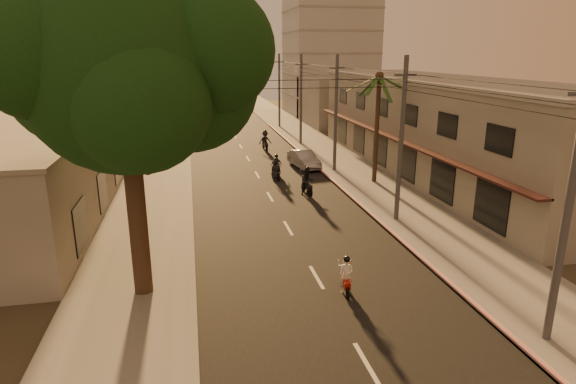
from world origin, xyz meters
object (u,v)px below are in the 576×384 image
object	(u,v)px
scooter_red	(346,276)
scooter_mid_a	(307,182)
parked_car	(304,159)
scooter_mid_b	(276,165)
scooter_far_a	(276,170)
broadleaf_tree	(136,72)
scooter_far_b	(265,141)
palm_tree	(379,82)

from	to	relation	value
scooter_red	scooter_mid_a	world-z (taller)	scooter_mid_a
scooter_mid_a	parked_car	distance (m)	7.78
scooter_mid_a	parked_car	bearing A→B (deg)	71.79
scooter_mid_b	scooter_far_a	bearing A→B (deg)	-109.86
scooter_mid_a	scooter_red	bearing A→B (deg)	-103.86
broadleaf_tree	parked_car	xyz separation A→B (m)	(10.72, 19.56, -7.77)
scooter_far_b	scooter_far_a	bearing A→B (deg)	-98.87
broadleaf_tree	scooter_mid_b	bearing A→B (deg)	65.51
scooter_far_a	parked_car	distance (m)	4.55
scooter_far_b	parked_car	bearing A→B (deg)	-79.71
broadleaf_tree	scooter_far_a	distance (m)	19.47
broadleaf_tree	scooter_far_a	world-z (taller)	broadleaf_tree
scooter_mid_a	palm_tree	bearing A→B (deg)	12.74
scooter_mid_a	broadleaf_tree	bearing A→B (deg)	-134.00
broadleaf_tree	parked_car	size ratio (longest dim) A/B	2.72
palm_tree	scooter_mid_b	size ratio (longest dim) A/B	5.06
scooter_far_a	scooter_far_b	xyz separation A→B (m)	(0.96, 11.28, 0.16)
scooter_mid_a	scooter_mid_b	bearing A→B (deg)	93.47
scooter_far_a	scooter_mid_b	bearing A→B (deg)	69.15
broadleaf_tree	parked_car	bearing A→B (deg)	61.28
palm_tree	scooter_far_b	world-z (taller)	palm_tree
scooter_mid_a	parked_car	world-z (taller)	scooter_mid_a
palm_tree	scooter_red	distance (m)	18.27
palm_tree	scooter_red	world-z (taller)	palm_tree
broadleaf_tree	scooter_far_a	xyz separation A→B (m)	(7.77, 16.10, -7.73)
palm_tree	scooter_far_b	bearing A→B (deg)	113.51
parked_car	palm_tree	bearing A→B (deg)	-63.91
palm_tree	scooter_far_a	distance (m)	9.64
broadleaf_tree	scooter_mid_b	size ratio (longest dim) A/B	7.47
scooter_mid_b	scooter_far_a	world-z (taller)	scooter_far_a
broadleaf_tree	scooter_mid_a	distance (m)	16.86
palm_tree	scooter_far_a	world-z (taller)	palm_tree
scooter_red	scooter_far_b	distance (m)	29.05
broadleaf_tree	scooter_far_b	world-z (taller)	broadleaf_tree
scooter_far_a	scooter_far_b	size ratio (longest dim) A/B	0.83
scooter_far_b	scooter_mid_a	bearing A→B (deg)	-92.44
scooter_red	scooter_far_a	world-z (taller)	scooter_far_a
scooter_far_a	scooter_mid_a	bearing A→B (deg)	-80.99
palm_tree	scooter_mid_a	distance (m)	8.55
palm_tree	scooter_far_a	bearing A→B (deg)	161.86
broadleaf_tree	palm_tree	world-z (taller)	broadleaf_tree
scooter_mid_b	scooter_far_b	xyz separation A→B (m)	(0.62, 9.58, 0.19)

